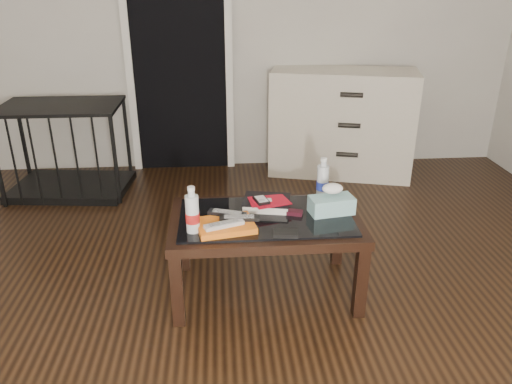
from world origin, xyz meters
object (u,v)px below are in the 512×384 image
pet_crate (69,164)px  water_bottle_left (192,209)px  tissue_box (331,205)px  coffee_table (266,227)px  dresser (341,123)px  water_bottle_right (323,178)px  textbook (267,203)px

pet_crate → water_bottle_left: bearing=-51.2°
tissue_box → coffee_table: bearing=172.7°
pet_crate → dresser: bearing=12.4°
dresser → water_bottle_right: dresser is taller
dresser → water_bottle_left: dresser is taller
tissue_box → pet_crate: bearing=130.4°
dresser → water_bottle_left: size_ratio=5.40×
pet_crate → water_bottle_right: size_ratio=4.02×
pet_crate → textbook: (1.46, -1.41, 0.25)m
dresser → water_bottle_right: bearing=-92.9°
coffee_table → pet_crate: 2.10m
water_bottle_left → water_bottle_right: same height
textbook → water_bottle_right: 0.35m
water_bottle_left → tissue_box: 0.74m
pet_crate → water_bottle_right: 2.24m
coffee_table → water_bottle_right: bearing=32.0°
water_bottle_left → tissue_box: water_bottle_left is taller
pet_crate → water_bottle_left: (1.07, -1.66, 0.35)m
dresser → pet_crate: (-2.27, -0.26, -0.22)m
water_bottle_left → tissue_box: (0.72, 0.15, -0.07)m
textbook → pet_crate: bearing=147.0°
tissue_box → textbook: bearing=154.0°
coffee_table → tissue_box: size_ratio=4.35×
water_bottle_left → dresser: bearing=58.0°
dresser → water_bottle_right: (-0.48, -1.56, 0.13)m
textbook → water_bottle_left: water_bottle_left is taller
water_bottle_left → water_bottle_right: size_ratio=1.00×
water_bottle_left → coffee_table: bearing=20.7°
tissue_box → dresser: bearing=65.4°
dresser → pet_crate: 2.29m
textbook → water_bottle_right: bearing=28.1°
dresser → pet_crate: bearing=-159.3°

